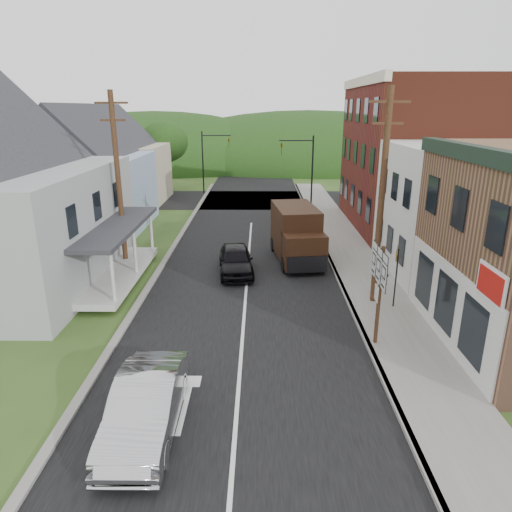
{
  "coord_description": "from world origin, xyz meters",
  "views": [
    {
      "loc": [
        0.64,
        -14.93,
        8.2
      ],
      "look_at": [
        0.48,
        3.41,
        2.2
      ],
      "focal_mm": 32.0,
      "sensor_mm": 36.0,
      "label": 1
    }
  ],
  "objects_px": {
    "silver_sedan": "(146,406)",
    "delivery_van": "(297,234)",
    "dark_sedan": "(236,260)",
    "route_sign_cluster": "(379,282)",
    "warning_sign": "(396,268)"
  },
  "relations": [
    {
      "from": "delivery_van",
      "to": "warning_sign",
      "type": "relative_size",
      "value": 2.05
    },
    {
      "from": "dark_sedan",
      "to": "warning_sign",
      "type": "distance_m",
      "value": 8.26
    },
    {
      "from": "route_sign_cluster",
      "to": "warning_sign",
      "type": "distance_m",
      "value": 3.54
    },
    {
      "from": "silver_sedan",
      "to": "warning_sign",
      "type": "xyz_separation_m",
      "value": [
        8.62,
        7.72,
        1.13
      ]
    },
    {
      "from": "route_sign_cluster",
      "to": "warning_sign",
      "type": "relative_size",
      "value": 1.33
    },
    {
      "from": "delivery_van",
      "to": "warning_sign",
      "type": "height_order",
      "value": "delivery_van"
    },
    {
      "from": "dark_sedan",
      "to": "route_sign_cluster",
      "type": "xyz_separation_m",
      "value": [
        5.35,
        -7.54,
        1.77
      ]
    },
    {
      "from": "dark_sedan",
      "to": "delivery_van",
      "type": "distance_m",
      "value": 3.96
    },
    {
      "from": "silver_sedan",
      "to": "dark_sedan",
      "type": "relative_size",
      "value": 1.1
    },
    {
      "from": "silver_sedan",
      "to": "dark_sedan",
      "type": "distance_m",
      "value": 12.25
    },
    {
      "from": "silver_sedan",
      "to": "delivery_van",
      "type": "xyz_separation_m",
      "value": [
        5.01,
        14.22,
        0.76
      ]
    },
    {
      "from": "silver_sedan",
      "to": "route_sign_cluster",
      "type": "relative_size",
      "value": 1.27
    },
    {
      "from": "delivery_van",
      "to": "route_sign_cluster",
      "type": "xyz_separation_m",
      "value": [
        2.07,
        -9.62,
        0.97
      ]
    },
    {
      "from": "delivery_van",
      "to": "route_sign_cluster",
      "type": "relative_size",
      "value": 1.55
    },
    {
      "from": "dark_sedan",
      "to": "route_sign_cluster",
      "type": "height_order",
      "value": "route_sign_cluster"
    }
  ]
}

